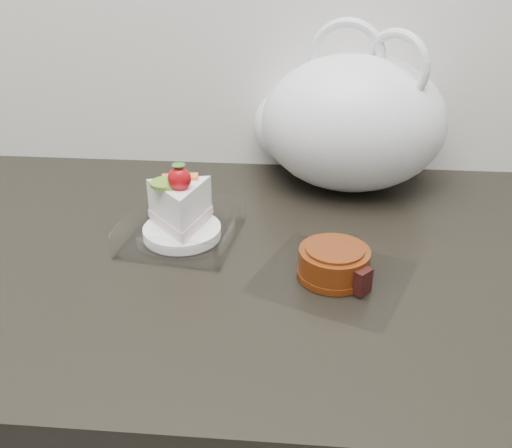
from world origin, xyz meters
TOP-DOWN VIEW (x-y plane):
  - cake_tray at (0.01, 1.71)m, footprint 0.17×0.17m
  - mooncake_wrap at (0.22, 1.63)m, footprint 0.23×0.22m
  - plastic_bag at (0.24, 1.93)m, footprint 0.37×0.33m

SIDE VIEW (x-z plane):
  - mooncake_wrap at x=0.22m, z-range 0.90..0.94m
  - cake_tray at x=0.01m, z-range 0.87..0.99m
  - plastic_bag at x=0.24m, z-range 0.87..1.14m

